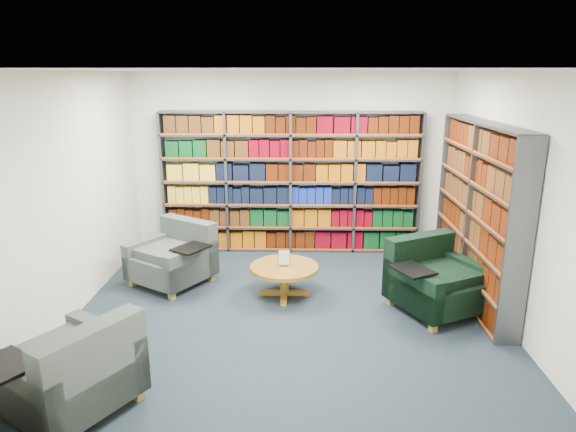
{
  "coord_description": "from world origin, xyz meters",
  "views": [
    {
      "loc": [
        0.15,
        -5.55,
        2.77
      ],
      "look_at": [
        0.0,
        0.6,
        1.05
      ],
      "focal_mm": 32.0,
      "sensor_mm": 36.0,
      "label": 1
    }
  ],
  "objects_px": {
    "chair_teal_left": "(176,258)",
    "chair_teal_front": "(74,375)",
    "coffee_table": "(284,272)",
    "chair_green_right": "(433,281)"
  },
  "relations": [
    {
      "from": "chair_teal_left",
      "to": "chair_green_right",
      "type": "height_order",
      "value": "chair_green_right"
    },
    {
      "from": "chair_teal_front",
      "to": "chair_green_right",
      "type": "bearing_deg",
      "value": 30.89
    },
    {
      "from": "chair_teal_left",
      "to": "coffee_table",
      "type": "bearing_deg",
      "value": -16.77
    },
    {
      "from": "chair_green_right",
      "to": "coffee_table",
      "type": "relative_size",
      "value": 1.46
    },
    {
      "from": "chair_teal_left",
      "to": "coffee_table",
      "type": "xyz_separation_m",
      "value": [
        1.49,
        -0.45,
        -0.01
      ]
    },
    {
      "from": "chair_green_right",
      "to": "chair_teal_left",
      "type": "bearing_deg",
      "value": 167.09
    },
    {
      "from": "chair_teal_front",
      "to": "coffee_table",
      "type": "bearing_deg",
      "value": 54.91
    },
    {
      "from": "chair_teal_front",
      "to": "coffee_table",
      "type": "relative_size",
      "value": 1.5
    },
    {
      "from": "chair_teal_left",
      "to": "chair_teal_front",
      "type": "relative_size",
      "value": 0.96
    },
    {
      "from": "chair_teal_left",
      "to": "coffee_table",
      "type": "distance_m",
      "value": 1.55
    }
  ]
}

